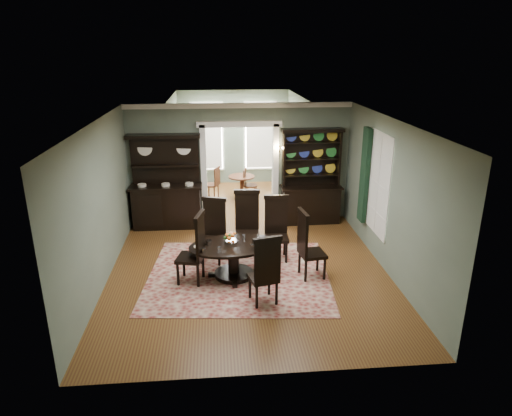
{
  "coord_description": "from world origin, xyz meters",
  "views": [
    {
      "loc": [
        -0.58,
        -8.12,
        4.26
      ],
      "look_at": [
        0.2,
        0.6,
        1.16
      ],
      "focal_mm": 32.0,
      "sensor_mm": 36.0,
      "label": 1
    }
  ],
  "objects": [
    {
      "name": "right_window",
      "position": [
        2.69,
        0.93,
        1.6
      ],
      "size": [
        0.15,
        1.47,
        2.12
      ],
      "color": "white",
      "rests_on": "wall_right"
    },
    {
      "name": "chair_end_right",
      "position": [
        1.1,
        -0.26,
        0.72
      ],
      "size": [
        0.55,
        0.57,
        1.38
      ],
      "rotation": [
        0.0,
        0.0,
        -1.43
      ],
      "color": "black",
      "rests_on": "rug"
    },
    {
      "name": "parlor_table",
      "position": [
        0.14,
        4.71,
        0.46
      ],
      "size": [
        0.76,
        0.76,
        0.7
      ],
      "color": "#502A16",
      "rests_on": "parlor_floor"
    },
    {
      "name": "chair_far_right",
      "position": [
        0.63,
        0.7,
        0.72
      ],
      "size": [
        0.53,
        0.5,
        1.37
      ],
      "rotation": [
        0.0,
        0.0,
        3.1
      ],
      "color": "black",
      "rests_on": "rug"
    },
    {
      "name": "parlor_chair_right",
      "position": [
        0.33,
        4.63,
        0.49
      ],
      "size": [
        0.42,
        0.41,
        0.92
      ],
      "rotation": [
        0.0,
        0.0,
        -1.82
      ],
      "color": "#502A16",
      "rests_on": "parlor_floor"
    },
    {
      "name": "dining_table",
      "position": [
        -0.3,
        -0.1,
        0.47
      ],
      "size": [
        1.85,
        1.79,
        0.68
      ],
      "rotation": [
        0.0,
        0.0,
        0.14
      ],
      "color": "black",
      "rests_on": "rug"
    },
    {
      "name": "doorway_trim",
      "position": [
        0.0,
        3.0,
        1.62
      ],
      "size": [
        2.08,
        0.25,
        2.57
      ],
      "color": "silver",
      "rests_on": "floor"
    },
    {
      "name": "centerpiece",
      "position": [
        -0.33,
        -0.0,
        0.74
      ],
      "size": [
        1.37,
        0.88,
        0.22
      ],
      "color": "silver",
      "rests_on": "dining_table"
    },
    {
      "name": "wall_sconce",
      "position": [
        0.95,
        2.85,
        1.89
      ],
      "size": [
        0.27,
        0.21,
        0.21
      ],
      "color": "gold",
      "rests_on": "back_wall_right"
    },
    {
      "name": "rug",
      "position": [
        -0.21,
        -0.07,
        0.01
      ],
      "size": [
        3.78,
        3.4,
        0.01
      ],
      "primitive_type": "cube",
      "rotation": [
        0.0,
        0.0,
        -0.09
      ],
      "color": "maroon",
      "rests_on": "floor"
    },
    {
      "name": "chair_near",
      "position": [
        0.2,
        -1.2,
        0.69
      ],
      "size": [
        0.59,
        0.57,
        1.32
      ],
      "rotation": [
        0.0,
        0.0,
        0.25
      ],
      "color": "black",
      "rests_on": "rug"
    },
    {
      "name": "parlor_chair_left",
      "position": [
        -0.68,
        4.6,
        0.55
      ],
      "size": [
        0.48,
        0.48,
        1.02
      ],
      "rotation": [
        0.0,
        0.0,
        1.17
      ],
      "color": "#502A16",
      "rests_on": "parlor_floor"
    },
    {
      "name": "chair_end_left",
      "position": [
        -1.01,
        -0.27,
        0.73
      ],
      "size": [
        0.59,
        0.61,
        1.4
      ],
      "rotation": [
        0.0,
        0.0,
        1.34
      ],
      "color": "black",
      "rests_on": "rug"
    },
    {
      "name": "welsh_dresser",
      "position": [
        1.78,
        2.74,
        0.87
      ],
      "size": [
        1.55,
        0.6,
        2.39
      ],
      "rotation": [
        0.0,
        0.0,
        0.02
      ],
      "color": "black",
      "rests_on": "floor"
    },
    {
      "name": "chair_far_mid",
      "position": [
        0.03,
        0.9,
        0.75
      ],
      "size": [
        0.56,
        0.54,
        1.43
      ],
      "rotation": [
        0.0,
        0.0,
        3.07
      ],
      "color": "black",
      "rests_on": "rug"
    },
    {
      "name": "room",
      "position": [
        0.0,
        0.04,
        1.58
      ],
      "size": [
        5.51,
        6.01,
        3.01
      ],
      "color": "brown",
      "rests_on": "ground"
    },
    {
      "name": "sideboard",
      "position": [
        -1.83,
        2.73,
        0.8
      ],
      "size": [
        1.76,
        0.64,
        2.31
      ],
      "rotation": [
        0.0,
        0.0,
        -0.01
      ],
      "color": "black",
      "rests_on": "floor"
    },
    {
      "name": "parlor",
      "position": [
        0.0,
        5.53,
        1.52
      ],
      "size": [
        3.51,
        3.5,
        3.01
      ],
      "color": "brown",
      "rests_on": "ground"
    },
    {
      "name": "chair_far_left",
      "position": [
        -0.68,
        0.72,
        0.71
      ],
      "size": [
        0.61,
        0.59,
        1.35
      ],
      "rotation": [
        0.0,
        0.0,
        2.86
      ],
      "color": "black",
      "rests_on": "rug"
    }
  ]
}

